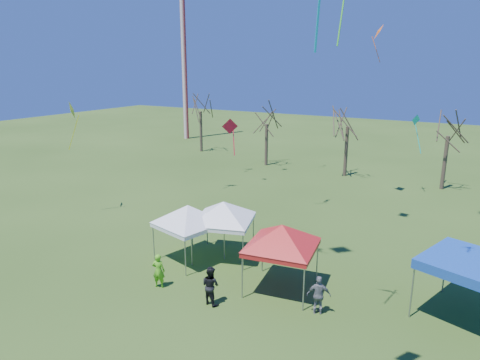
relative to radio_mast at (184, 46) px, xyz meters
The scene contains 17 objects.
ground 45.78m from the radio_mast, 50.53° to the right, with size 140.00×140.00×0.00m, color #304A18.
radio_mast is the anchor object (origin of this frame).
tree_0 11.45m from the radio_mast, 42.77° to the right, with size 3.83×3.83×8.44m.
tree_1 20.72m from the radio_mast, 28.48° to the right, with size 3.42×3.42×7.54m.
tree_2 28.08m from the radio_mast, 20.57° to the right, with size 3.71×3.71×8.18m.
tree_3 36.04m from the radio_mast, 16.31° to the right, with size 3.59×3.59×7.91m.
tent_white_west 40.54m from the radio_mast, 53.08° to the right, with size 3.90×3.90×3.54m.
tent_white_mid 40.45m from the radio_mast, 50.36° to the right, with size 3.94×3.94×3.63m.
tent_red 44.32m from the radio_mast, 47.54° to the right, with size 4.15×4.15×3.70m.
tent_blue 48.75m from the radio_mast, 39.56° to the right, with size 4.23×4.23×2.64m.
person_green 43.77m from the radio_mast, 55.04° to the right, with size 0.60×0.40×1.65m, color #59BB1E.
person_grey 47.02m from the radio_mast, 46.39° to the right, with size 0.99×0.41×1.69m, color slate.
person_dark 45.44m from the radio_mast, 51.93° to the right, with size 0.85×0.66×1.75m, color black.
kite_11 33.49m from the radio_mast, 29.25° to the right, with size 1.08×1.37×2.63m.
kite_22 34.96m from the radio_mast, 21.99° to the right, with size 1.01×1.10×3.08m.
kite_14 32.23m from the radio_mast, 66.54° to the right, with size 1.16×1.21×3.23m.
kite_1 40.21m from the radio_mast, 49.93° to the right, with size 0.77×0.69×1.85m.
Camera 1 is at (8.48, -14.41, 10.10)m, focal length 32.00 mm.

